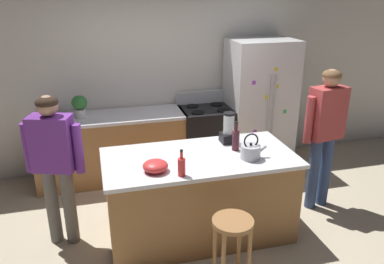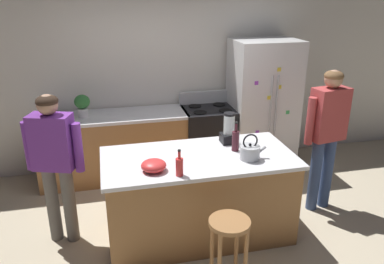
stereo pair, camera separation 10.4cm
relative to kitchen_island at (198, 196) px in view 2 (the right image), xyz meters
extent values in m
plane|color=beige|center=(0.00, 0.00, -0.46)|extent=(14.00, 14.00, 0.00)
cube|color=silver|center=(0.00, 1.95, 0.89)|extent=(8.00, 0.10, 2.70)
cube|color=#9E6B3D|center=(0.00, 0.00, -0.02)|extent=(1.90, 0.90, 0.88)
cube|color=silver|center=(0.00, 0.00, 0.44)|extent=(1.96, 0.96, 0.04)
cube|color=#9E6B3D|center=(-0.80, 1.55, -0.02)|extent=(2.00, 0.64, 0.88)
cube|color=silver|center=(-0.80, 1.55, 0.44)|extent=(2.00, 0.64, 0.04)
cube|color=silver|center=(1.32, 1.50, 0.47)|extent=(0.90, 0.70, 1.86)
cylinder|color=#B7BABF|center=(1.28, 1.13, 0.56)|extent=(0.02, 0.02, 0.83)
cylinder|color=#B7BABF|center=(1.36, 1.13, 0.56)|extent=(0.02, 0.02, 0.83)
cube|color=#3FB259|center=(1.55, 1.15, 0.45)|extent=(0.05, 0.01, 0.05)
cube|color=purple|center=(1.06, 1.15, 0.89)|extent=(0.05, 0.01, 0.05)
cube|color=yellow|center=(1.40, 1.15, 0.81)|extent=(0.05, 0.01, 0.05)
cube|color=yellow|center=(1.26, 1.15, 0.68)|extent=(0.05, 0.01, 0.05)
cube|color=yellow|center=(1.37, 1.15, 1.05)|extent=(0.05, 0.01, 0.05)
cube|color=purple|center=(1.12, 1.15, 0.19)|extent=(0.05, 0.01, 0.05)
cube|color=black|center=(0.55, 1.52, 0.00)|extent=(0.76, 0.64, 0.92)
cube|color=black|center=(0.55, 1.20, -0.05)|extent=(0.60, 0.01, 0.24)
cube|color=#B7BABF|center=(0.55, 1.81, 0.55)|extent=(0.76, 0.06, 0.18)
cylinder|color=black|center=(0.37, 1.37, 0.46)|extent=(0.18, 0.18, 0.01)
cylinder|color=black|center=(0.73, 1.37, 0.46)|extent=(0.18, 0.18, 0.01)
cylinder|color=black|center=(0.37, 1.67, 0.46)|extent=(0.18, 0.18, 0.01)
cylinder|color=black|center=(0.73, 1.67, 0.46)|extent=(0.18, 0.18, 0.01)
cylinder|color=#66605B|center=(-1.50, 0.25, -0.04)|extent=(0.16, 0.16, 0.84)
cylinder|color=#66605B|center=(-1.33, 0.20, -0.04)|extent=(0.16, 0.16, 0.84)
cube|color=#723399|center=(-1.41, 0.22, 0.66)|extent=(0.45, 0.33, 0.56)
cylinder|color=#723399|center=(-1.65, 0.30, 0.61)|extent=(0.11, 0.11, 0.50)
cylinder|color=#723399|center=(-1.17, 0.15, 0.61)|extent=(0.11, 0.11, 0.50)
sphere|color=tan|center=(-1.41, 0.22, 1.03)|extent=(0.25, 0.25, 0.20)
ellipsoid|color=#332319|center=(-1.41, 0.22, 1.07)|extent=(0.27, 0.27, 0.12)
cylinder|color=#384C7A|center=(1.64, 0.20, -0.02)|extent=(0.15, 0.15, 0.89)
cylinder|color=#384C7A|center=(1.46, 0.17, -0.02)|extent=(0.15, 0.15, 0.89)
cube|color=#B23F3F|center=(1.55, 0.18, 0.73)|extent=(0.43, 0.28, 0.60)
cylinder|color=#B23F3F|center=(1.79, 0.23, 0.68)|extent=(0.10, 0.10, 0.54)
cylinder|color=#B23F3F|center=(1.30, 0.14, 0.68)|extent=(0.10, 0.10, 0.54)
sphere|color=tan|center=(1.55, 0.18, 1.13)|extent=(0.23, 0.23, 0.20)
ellipsoid|color=brown|center=(1.55, 0.18, 1.17)|extent=(0.24, 0.24, 0.12)
cylinder|color=#9E6B3D|center=(0.07, -0.82, 0.19)|extent=(0.36, 0.36, 0.04)
cylinder|color=#9E6B3D|center=(0.18, -0.94, -0.14)|extent=(0.04, 0.04, 0.64)
cylinder|color=#9E6B3D|center=(-0.05, -0.70, -0.14)|extent=(0.04, 0.04, 0.64)
cylinder|color=#9E6B3D|center=(0.18, -0.70, -0.14)|extent=(0.04, 0.04, 0.64)
cylinder|color=silver|center=(-1.17, 1.55, 0.52)|extent=(0.14, 0.14, 0.12)
ellipsoid|color=#337A38|center=(-1.17, 1.55, 0.67)|extent=(0.20, 0.20, 0.18)
cube|color=black|center=(0.41, 0.28, 0.51)|extent=(0.17, 0.17, 0.10)
cylinder|color=silver|center=(0.41, 0.28, 0.67)|extent=(0.12, 0.12, 0.22)
cylinder|color=black|center=(0.41, 0.28, 0.79)|extent=(0.12, 0.12, 0.02)
cylinder|color=#471923|center=(0.41, 0.05, 0.56)|extent=(0.08, 0.08, 0.21)
cylinder|color=#471923|center=(0.41, 0.05, 0.71)|extent=(0.03, 0.03, 0.09)
cylinder|color=black|center=(0.41, 0.05, 0.77)|extent=(0.03, 0.03, 0.02)
cylinder|color=red|center=(-0.27, -0.37, 0.54)|extent=(0.07, 0.07, 0.17)
cylinder|color=red|center=(-0.27, -0.37, 0.66)|extent=(0.03, 0.03, 0.07)
cylinder|color=black|center=(-0.27, -0.37, 0.71)|extent=(0.03, 0.03, 0.02)
ellipsoid|color=red|center=(-0.49, -0.22, 0.51)|extent=(0.24, 0.24, 0.11)
cylinder|color=#B7BABF|center=(0.48, -0.18, 0.53)|extent=(0.20, 0.20, 0.14)
sphere|color=black|center=(0.48, -0.18, 0.61)|extent=(0.03, 0.03, 0.03)
cylinder|color=#B7BABF|center=(0.61, -0.18, 0.55)|extent=(0.09, 0.03, 0.08)
torus|color=black|center=(0.48, -0.18, 0.65)|extent=(0.16, 0.02, 0.16)
camera|label=1|loc=(-0.98, -3.42, 2.08)|focal=36.00mm
camera|label=2|loc=(-0.88, -3.45, 2.08)|focal=36.00mm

